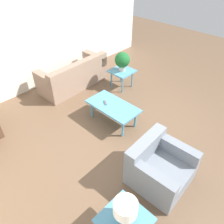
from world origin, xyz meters
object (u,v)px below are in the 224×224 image
(side_table_plant, at_px, (122,73))
(potted_plant, at_px, (122,60))
(side_table_lamp, at_px, (124,222))
(coffee_table, at_px, (113,107))
(armchair, at_px, (159,167))
(table_lamp, at_px, (125,209))
(sofa, at_px, (74,76))

(side_table_plant, bearing_deg, potted_plant, -90.00)
(side_table_lamp, bearing_deg, coffee_table, -42.77)
(side_table_plant, bearing_deg, side_table_lamp, 132.40)
(armchair, xyz_separation_m, potted_plant, (2.44, -1.80, 0.49))
(potted_plant, relative_size, table_lamp, 1.34)
(sofa, distance_m, side_table_plant, 1.31)
(sofa, distance_m, potted_plant, 1.39)
(armchair, distance_m, potted_plant, 3.07)
(potted_plant, bearing_deg, armchair, 143.56)
(side_table_lamp, distance_m, table_lamp, 0.33)
(armchair, bearing_deg, potted_plant, 51.08)
(side_table_lamp, relative_size, potted_plant, 1.17)
(sofa, bearing_deg, armchair, 73.25)
(armchair, relative_size, coffee_table, 0.83)
(potted_plant, bearing_deg, side_table_lamp, 132.40)
(sofa, distance_m, coffee_table, 1.84)
(potted_plant, bearing_deg, side_table_plant, 90.00)
(armchair, height_order, potted_plant, potted_plant)
(sofa, bearing_deg, coffee_table, 77.35)
(coffee_table, bearing_deg, sofa, -10.92)
(armchair, xyz_separation_m, coffee_table, (1.59, -0.56, 0.10))
(sofa, distance_m, armchair, 3.52)
(sofa, relative_size, armchair, 2.00)
(armchair, xyz_separation_m, side_table_plant, (2.44, -1.80, 0.14))
(coffee_table, xyz_separation_m, side_table_plant, (0.85, -1.24, 0.04))
(potted_plant, bearing_deg, coffee_table, 124.44)
(side_table_lamp, xyz_separation_m, potted_plant, (2.66, -2.91, 0.36))
(coffee_table, distance_m, side_table_plant, 1.50)
(armchair, distance_m, side_table_plant, 3.03)
(armchair, bearing_deg, coffee_table, 68.01)
(sofa, relative_size, coffee_table, 1.65)
(side_table_plant, xyz_separation_m, side_table_lamp, (-2.66, 2.91, 0.00))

